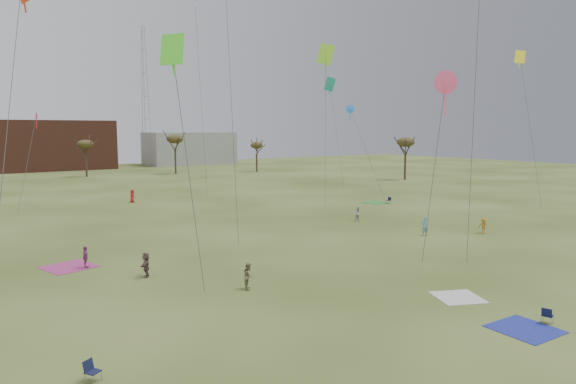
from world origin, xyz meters
TOP-DOWN VIEW (x-y plane):
  - ground at (0.00, 0.00)m, footprint 260.00×260.00m
  - spectator_fore_b at (-4.92, 9.24)m, footprint 0.98×1.03m
  - spectator_fore_c at (-9.28, 15.47)m, footprint 1.19×1.61m
  - flyer_mid_b at (22.40, 11.32)m, footprint 0.80×1.08m
  - flyer_mid_c at (16.93, 13.82)m, footprint 0.78×0.66m
  - spectator_mid_d at (-12.07, 20.13)m, footprint 0.48×0.98m
  - spectator_mid_e at (16.97, 23.01)m, footprint 0.87×0.72m
  - flyer_far_b at (1.54, 51.25)m, footprint 1.03×0.99m
  - blanket_blue at (3.06, -4.35)m, footprint 3.02×3.02m
  - blanket_cream at (4.44, 0.68)m, footprint 3.45×3.45m
  - blanket_plum at (-13.00, 21.14)m, footprint 3.97×3.97m
  - blanket_olive at (28.52, 32.14)m, footprint 3.56×3.56m
  - camp_chair_left at (-16.09, 2.47)m, footprint 0.71×0.73m
  - camp_chair_center at (4.74, -4.55)m, footprint 0.66×0.63m
  - camp_chair_right at (29.41, 30.57)m, footprint 0.62×0.58m
  - kites_aloft at (4.38, 26.56)m, footprint 76.19×45.54m
  - tree_line at (-2.85, 79.12)m, footprint 117.44×49.32m
  - building_brick at (5.00, 120.00)m, footprint 26.00×16.00m
  - building_grey at (40.00, 118.00)m, footprint 24.00×12.00m
  - radio_tower at (30.00, 125.00)m, footprint 1.51×1.72m

SIDE VIEW (x-z plane):
  - ground at x=0.00m, z-range 0.00..0.00m
  - blanket_blue at x=3.06m, z-range -0.01..0.02m
  - blanket_cream at x=4.44m, z-range -0.01..0.02m
  - blanket_plum at x=-13.00m, z-range -0.01..0.02m
  - blanket_olive at x=28.52m, z-range -0.01..0.02m
  - camp_chair_left at x=-16.09m, z-range -0.18..0.69m
  - camp_chair_center at x=4.74m, z-range -0.18..0.69m
  - camp_chair_right at x=29.41m, z-range -0.18..0.69m
  - flyer_mid_b at x=22.40m, z-range 0.00..1.50m
  - spectator_mid_d at x=-12.07m, z-range 0.00..1.62m
  - spectator_mid_e at x=16.97m, z-range 0.00..1.63m
  - spectator_fore_b at x=-4.92m, z-range 0.00..1.67m
  - spectator_fore_c at x=-9.28m, z-range 0.00..1.68m
  - flyer_far_b at x=1.54m, z-range 0.00..1.78m
  - flyer_mid_c at x=16.93m, z-range 0.00..1.82m
  - building_grey at x=40.00m, z-range 0.00..9.00m
  - building_brick at x=5.00m, z-range 0.00..12.00m
  - tree_line at x=-2.85m, z-range 2.63..11.54m
  - radio_tower at x=30.00m, z-range -1.29..39.71m
  - kites_aloft at x=4.38m, z-range 8.07..35.82m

